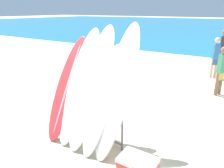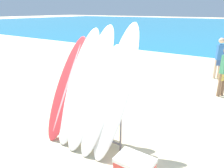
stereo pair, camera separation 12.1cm
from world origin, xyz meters
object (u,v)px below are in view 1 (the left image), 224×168
surfboard_slot_2 (92,86)px  person_far_left (221,69)px  person_near_water (222,49)px  surfboard_slot_4 (118,90)px  surfboard_rack (90,117)px  cooler_box (138,168)px  surfboard_slot_3 (103,99)px  person_mid_beach (215,56)px  surfboard_slot_0 (68,87)px  surfboard_slot_1 (80,85)px

surfboard_slot_2 → person_far_left: size_ratio=1.50×
person_near_water → surfboard_slot_4: bearing=-1.3°
surfboard_rack → cooler_box: size_ratio=2.61×
surfboard_rack → surfboard_slot_3: bearing=-1.2°
surfboard_rack → cooler_box: (1.31, -0.48, -0.32)m
cooler_box → person_far_left: bearing=84.0°
person_mid_beach → surfboard_slot_2: bearing=-142.0°
person_mid_beach → person_far_left: size_ratio=1.03×
person_far_left → surfboard_slot_0: bearing=-177.6°
surfboard_slot_3 → person_far_left: size_ratio=1.27×
surfboard_slot_1 → surfboard_slot_4: 0.87m
surfboard_rack → person_far_left: person_far_left is taller
cooler_box → surfboard_slot_0: bearing=165.4°
person_near_water → person_mid_beach: size_ratio=1.14×
surfboard_slot_4 → cooler_box: bearing=-38.3°
surfboard_slot_3 → person_near_water: 7.25m
surfboard_slot_1 → person_far_left: surfboard_slot_1 is taller
surfboard_slot_1 → person_far_left: bearing=62.8°
surfboard_slot_2 → person_mid_beach: bearing=77.3°
surfboard_slot_2 → person_mid_beach: 6.07m
surfboard_slot_1 → surfboard_slot_0: bearing=-172.9°
surfboard_slot_4 → person_far_left: size_ratio=1.54×
surfboard_rack → surfboard_slot_2: bearing=90.2°
surfboard_slot_2 → person_mid_beach: size_ratio=1.46×
surfboard_slot_2 → person_mid_beach: surfboard_slot_2 is taller
surfboard_slot_1 → surfboard_slot_4: surfboard_slot_4 is taller
surfboard_slot_0 → surfboard_slot_3: size_ratio=1.05×
surfboard_slot_2 → person_near_water: 7.21m
surfboard_rack → person_mid_beach: person_mid_beach is taller
surfboard_rack → surfboard_slot_2: size_ratio=0.67×
surfboard_slot_0 → surfboard_slot_2: surfboard_slot_2 is taller
surfboard_slot_1 → person_mid_beach: surfboard_slot_1 is taller
surfboard_slot_0 → surfboard_slot_3: surfboard_slot_0 is taller
surfboard_rack → person_near_water: 7.31m
surfboard_slot_1 → surfboard_slot_2: size_ratio=0.97×
surfboard_slot_4 → person_near_water: 7.11m
person_far_left → cooler_box: person_far_left is taller
surfboard_slot_2 → surfboard_slot_3: size_ratio=1.18×
surfboard_rack → person_mid_beach: size_ratio=0.98×
surfboard_slot_3 → person_near_water: surfboard_slot_3 is taller
surfboard_slot_2 → person_near_water: bearing=78.7°
surfboard_slot_4 → person_mid_beach: 5.96m
surfboard_slot_3 → person_near_water: bearing=81.3°
person_near_water → surfboard_slot_1: bearing=-8.1°
surfboard_slot_0 → person_mid_beach: bearing=72.1°
surfboard_rack → person_mid_beach: bearing=77.4°
surfboard_slot_2 → cooler_box: (1.31, -0.57, -0.95)m
surfboard_slot_4 → cooler_box: size_ratio=3.98×
person_mid_beach → surfboard_slot_1: bearing=-144.6°
surfboard_slot_2 → surfboard_slot_4: (0.58, 0.01, 0.03)m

